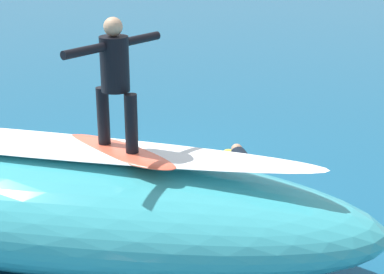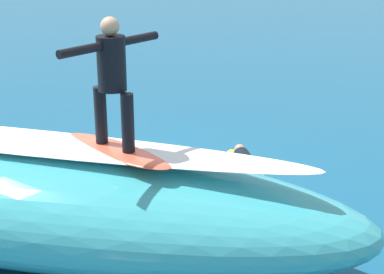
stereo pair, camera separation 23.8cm
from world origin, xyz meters
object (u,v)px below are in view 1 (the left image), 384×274
(surfboard_riding, at_px, (118,151))
(surfer_paddling, at_px, (246,166))
(surfer_riding, at_px, (115,74))
(surfboard_paddling, at_px, (244,173))

(surfboard_riding, relative_size, surfer_paddling, 1.20)
(surfer_riding, distance_m, surfer_paddling, 4.06)
(surfboard_riding, relative_size, surfer_riding, 1.15)
(surfer_riding, xyz_separation_m, surfboard_paddling, (-0.45, -3.39, -2.49))
(surfer_paddling, bearing_deg, surfboard_riding, 136.00)
(surfer_riding, relative_size, surfboard_paddling, 0.67)
(surfboard_paddling, bearing_deg, surfer_paddling, 180.00)
(surfer_riding, height_order, surfboard_paddling, surfer_riding)
(surfer_riding, bearing_deg, surfboard_riding, 104.77)
(surfboard_riding, xyz_separation_m, surfer_paddling, (-0.53, -3.29, -1.35))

